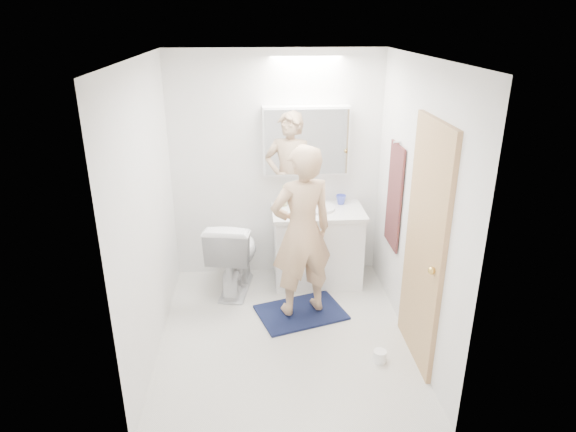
{
  "coord_description": "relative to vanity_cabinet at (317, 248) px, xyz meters",
  "views": [
    {
      "loc": [
        -0.25,
        -3.82,
        2.68
      ],
      "look_at": [
        0.05,
        0.25,
        1.05
      ],
      "focal_mm": 31.28,
      "sensor_mm": 36.0,
      "label": 1
    }
  ],
  "objects": [
    {
      "name": "wall_back",
      "position": [
        -0.41,
        0.29,
        0.81
      ],
      "size": [
        2.5,
        0.0,
        2.5
      ],
      "primitive_type": "plane",
      "rotation": [
        1.57,
        0.0,
        0.0
      ],
      "color": "white",
      "rests_on": "floor"
    },
    {
      "name": "mirror_panel",
      "position": [
        -0.11,
        0.13,
        1.11
      ],
      "size": [
        0.84,
        0.01,
        0.66
      ],
      "primitive_type": "cube",
      "color": "silver",
      "rests_on": "medicine_cabinet"
    },
    {
      "name": "wall_right",
      "position": [
        0.69,
        -0.96,
        0.81
      ],
      "size": [
        0.0,
        2.5,
        2.5
      ],
      "primitive_type": "plane",
      "rotation": [
        1.57,
        0.0,
        -1.57
      ],
      "color": "white",
      "rests_on": "floor"
    },
    {
      "name": "faucet",
      "position": [
        0.0,
        0.22,
        0.51
      ],
      "size": [
        0.02,
        0.02,
        0.16
      ],
      "primitive_type": "cylinder",
      "color": "silver",
      "rests_on": "countertop"
    },
    {
      "name": "medicine_cabinet",
      "position": [
        -0.11,
        0.21,
        1.11
      ],
      "size": [
        0.88,
        0.14,
        0.7
      ],
      "primitive_type": "cube",
      "color": "white",
      "rests_on": "wall_back"
    },
    {
      "name": "door",
      "position": [
        0.67,
        -1.31,
        0.61
      ],
      "size": [
        0.04,
        0.8,
        2.0
      ],
      "primitive_type": "cube",
      "color": "tan",
      "rests_on": "wall_right"
    },
    {
      "name": "wall_front",
      "position": [
        -0.41,
        -2.21,
        0.81
      ],
      "size": [
        2.5,
        0.0,
        2.5
      ],
      "primitive_type": "plane",
      "rotation": [
        -1.57,
        0.0,
        0.0
      ],
      "color": "white",
      "rests_on": "floor"
    },
    {
      "name": "towel_hook",
      "position": [
        0.65,
        -0.41,
        1.23
      ],
      "size": [
        0.07,
        0.02,
        0.02
      ],
      "primitive_type": "cylinder",
      "rotation": [
        0.0,
        1.57,
        0.0
      ],
      "color": "silver",
      "rests_on": "wall_right"
    },
    {
      "name": "countertop",
      "position": [
        0.0,
        -0.0,
        0.41
      ],
      "size": [
        0.95,
        0.58,
        0.04
      ],
      "primitive_type": "cube",
      "color": "white",
      "rests_on": "vanity_cabinet"
    },
    {
      "name": "towel",
      "position": [
        0.66,
        -0.41,
        0.71
      ],
      "size": [
        0.02,
        0.42,
        1.0
      ],
      "primitive_type": "cube",
      "color": "black",
      "rests_on": "wall_right"
    },
    {
      "name": "wall_left",
      "position": [
        -1.51,
        -0.96,
        0.81
      ],
      "size": [
        0.0,
        2.5,
        2.5
      ],
      "primitive_type": "plane",
      "rotation": [
        1.57,
        0.0,
        1.57
      ],
      "color": "white",
      "rests_on": "floor"
    },
    {
      "name": "toilet_paper_roll",
      "position": [
        0.35,
        -1.41,
        -0.34
      ],
      "size": [
        0.11,
        0.11,
        0.1
      ],
      "primitive_type": "cylinder",
      "color": "white",
      "rests_on": "floor"
    },
    {
      "name": "door_knob",
      "position": [
        0.63,
        -1.61,
        0.56
      ],
      "size": [
        0.06,
        0.06,
        0.06
      ],
      "primitive_type": "sphere",
      "color": "gold",
      "rests_on": "door"
    },
    {
      "name": "bath_rug",
      "position": [
        -0.23,
        -0.65,
        -0.38
      ],
      "size": [
        0.93,
        0.77,
        0.02
      ],
      "primitive_type": "cube",
      "rotation": [
        0.0,
        0.0,
        0.31
      ],
      "color": "#131C3C",
      "rests_on": "floor"
    },
    {
      "name": "floor",
      "position": [
        -0.41,
        -0.96,
        -0.39
      ],
      "size": [
        2.5,
        2.5,
        0.0
      ],
      "primitive_type": "plane",
      "color": "silver",
      "rests_on": "ground"
    },
    {
      "name": "person",
      "position": [
        -0.23,
        -0.65,
        0.47
      ],
      "size": [
        0.68,
        0.55,
        1.63
      ],
      "primitive_type": "imported",
      "rotation": [
        0.0,
        0.0,
        3.45
      ],
      "color": "tan",
      "rests_on": "bath_rug"
    },
    {
      "name": "toothbrush_cup",
      "position": [
        0.26,
        0.16,
        0.48
      ],
      "size": [
        0.13,
        0.13,
        0.1
      ],
      "primitive_type": "imported",
      "rotation": [
        0.0,
        0.0,
        -0.25
      ],
      "color": "#4655D3",
      "rests_on": "countertop"
    },
    {
      "name": "toilet",
      "position": [
        -0.88,
        -0.11,
        0.01
      ],
      "size": [
        0.58,
        0.86,
        0.81
      ],
      "primitive_type": "imported",
      "rotation": [
        0.0,
        0.0,
        2.96
      ],
      "color": "white",
      "rests_on": "floor"
    },
    {
      "name": "soap_bottle_b",
      "position": [
        -0.18,
        0.18,
        0.51
      ],
      "size": [
        0.09,
        0.09,
        0.16
      ],
      "primitive_type": "imported",
      "rotation": [
        0.0,
        0.0,
        -0.33
      ],
      "color": "#597EBF",
      "rests_on": "countertop"
    },
    {
      "name": "ceiling",
      "position": [
        -0.41,
        -0.96,
        2.01
      ],
      "size": [
        2.5,
        2.5,
        0.0
      ],
      "primitive_type": "plane",
      "rotation": [
        3.14,
        0.0,
        0.0
      ],
      "color": "white",
      "rests_on": "floor"
    },
    {
      "name": "soap_bottle_a",
      "position": [
        -0.35,
        0.15,
        0.54
      ],
      "size": [
        0.12,
        0.12,
        0.22
      ],
      "primitive_type": "imported",
      "rotation": [
        0.0,
        0.0,
        0.57
      ],
      "color": "#CDCC84",
      "rests_on": "countertop"
    },
    {
      "name": "sink_basin",
      "position": [
        0.0,
        0.03,
        0.45
      ],
      "size": [
        0.36,
        0.36,
        0.03
      ],
      "primitive_type": "cylinder",
      "color": "white",
      "rests_on": "countertop"
    },
    {
      "name": "vanity_cabinet",
      "position": [
        0.0,
        0.0,
        0.0
      ],
      "size": [
        0.9,
        0.55,
        0.78
      ],
      "primitive_type": "cube",
      "color": "white",
      "rests_on": "floor"
    }
  ]
}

